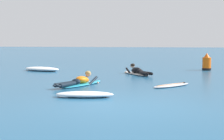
{
  "coord_description": "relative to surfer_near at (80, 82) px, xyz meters",
  "views": [
    {
      "loc": [
        1.15,
        -8.49,
        1.65
      ],
      "look_at": [
        -1.4,
        6.3,
        0.35
      ],
      "focal_mm": 56.19,
      "sensor_mm": 36.0,
      "label": 1
    }
  ],
  "objects": [
    {
      "name": "whitewater_mid_left",
      "position": [
        -3.51,
        5.38,
        -0.03
      ],
      "size": [
        2.22,
        1.31,
        0.22
      ],
      "color": "white",
      "rests_on": "ground"
    },
    {
      "name": "ground_plane",
      "position": [
        2.12,
        6.35,
        -0.14
      ],
      "size": [
        120.0,
        120.0,
        0.0
      ],
      "primitive_type": "plane",
      "color": "#235B84"
    },
    {
      "name": "drifting_surfboard",
      "position": [
        3.28,
        0.42,
        -0.1
      ],
      "size": [
        1.54,
        1.73,
        0.16
      ],
      "color": "silver",
      "rests_on": "ground"
    },
    {
      "name": "channel_marker_buoy",
      "position": [
        5.11,
        7.36,
        0.23
      ],
      "size": [
        0.48,
        0.48,
        0.93
      ],
      "color": "#EA5B0F",
      "rests_on": "ground"
    },
    {
      "name": "surfer_far",
      "position": [
        1.65,
        4.39,
        -0.0
      ],
      "size": [
        1.72,
        2.45,
        0.54
      ],
      "color": "white",
      "rests_on": "ground"
    },
    {
      "name": "whitewater_mid_right",
      "position": [
        0.81,
        -2.48,
        -0.06
      ],
      "size": [
        1.73,
        0.77,
        0.17
      ],
      "color": "white",
      "rests_on": "ground"
    },
    {
      "name": "surfer_near",
      "position": [
        0.0,
        0.0,
        0.0
      ],
      "size": [
        1.32,
        2.61,
        0.54
      ],
      "color": "#2DB2D1",
      "rests_on": "ground"
    }
  ]
}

